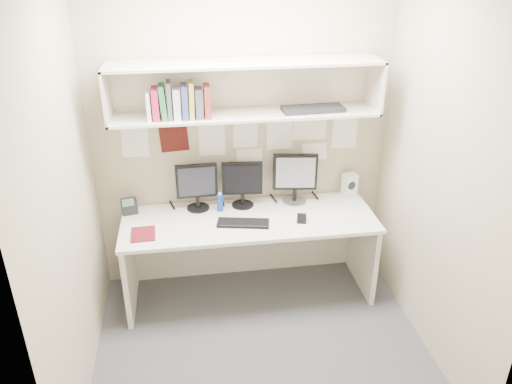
{
  "coord_description": "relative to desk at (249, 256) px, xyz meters",
  "views": [
    {
      "loc": [
        -0.46,
        -2.78,
        2.65
      ],
      "look_at": [
        0.01,
        0.35,
        1.1
      ],
      "focal_mm": 35.0,
      "sensor_mm": 36.0,
      "label": 1
    }
  ],
  "objects": [
    {
      "name": "maroon_notebook",
      "position": [
        -0.82,
        -0.15,
        0.37
      ],
      "size": [
        0.19,
        0.22,
        0.01
      ],
      "primitive_type": "cube",
      "rotation": [
        0.0,
        0.0,
        0.04
      ],
      "color": "#5C0F1B",
      "rests_on": "desk"
    },
    {
      "name": "pinned_papers",
      "position": [
        0.0,
        0.34,
        0.88
      ],
      "size": [
        1.92,
        0.01,
        0.48
      ],
      "primitive_type": null,
      "color": "white",
      "rests_on": "wall_back"
    },
    {
      "name": "wall_left",
      "position": [
        -1.2,
        -0.65,
        0.93
      ],
      "size": [
        0.02,
        2.0,
        2.6
      ],
      "primitive_type": "cube",
      "color": "tan",
      "rests_on": "ground"
    },
    {
      "name": "overhead_hutch",
      "position": [
        0.0,
        0.21,
        1.35
      ],
      "size": [
        2.0,
        0.38,
        0.4
      ],
      "color": "beige",
      "rests_on": "wall_back"
    },
    {
      "name": "blue_bottle",
      "position": [
        -0.22,
        0.15,
        0.44
      ],
      "size": [
        0.05,
        0.05,
        0.16
      ],
      "color": "#162D99",
      "rests_on": "desk"
    },
    {
      "name": "wall_front",
      "position": [
        0.0,
        -1.65,
        0.93
      ],
      "size": [
        2.4,
        0.02,
        2.6
      ],
      "primitive_type": "cube",
      "color": "tan",
      "rests_on": "ground"
    },
    {
      "name": "wall_back",
      "position": [
        0.0,
        0.35,
        0.93
      ],
      "size": [
        2.4,
        0.02,
        2.6
      ],
      "primitive_type": "cube",
      "color": "tan",
      "rests_on": "ground"
    },
    {
      "name": "monitor_right",
      "position": [
        0.41,
        0.22,
        0.6
      ],
      "size": [
        0.37,
        0.2,
        0.43
      ],
      "rotation": [
        0.0,
        0.0,
        -0.14
      ],
      "color": "#A5A5AA",
      "rests_on": "desk"
    },
    {
      "name": "mouse",
      "position": [
        0.4,
        -0.11,
        0.38
      ],
      "size": [
        0.1,
        0.13,
        0.03
      ],
      "primitive_type": "cube",
      "rotation": [
        0.0,
        0.0,
        -0.24
      ],
      "color": "black",
      "rests_on": "desk"
    },
    {
      "name": "book_stack",
      "position": [
        -0.49,
        0.1,
        1.29
      ],
      "size": [
        0.45,
        0.17,
        0.27
      ],
      "color": "white",
      "rests_on": "overhead_hutch"
    },
    {
      "name": "wall_right",
      "position": [
        1.2,
        -0.65,
        0.93
      ],
      "size": [
        0.02,
        2.0,
        2.6
      ],
      "primitive_type": "cube",
      "color": "tan",
      "rests_on": "ground"
    },
    {
      "name": "floor",
      "position": [
        0.0,
        -0.65,
        -0.37
      ],
      "size": [
        2.4,
        2.0,
        0.01
      ],
      "primitive_type": "cube",
      "color": "#414145",
      "rests_on": "ground"
    },
    {
      "name": "hutch_tray",
      "position": [
        0.51,
        0.12,
        1.19
      ],
      "size": [
        0.48,
        0.2,
        0.03
      ],
      "primitive_type": "cube",
      "rotation": [
        0.0,
        0.0,
        0.05
      ],
      "color": "black",
      "rests_on": "overhead_hutch"
    },
    {
      "name": "desk",
      "position": [
        0.0,
        0.0,
        0.0
      ],
      "size": [
        2.0,
        0.7,
        0.73
      ],
      "color": "silver",
      "rests_on": "floor"
    },
    {
      "name": "desk_phone",
      "position": [
        -0.94,
        0.22,
        0.42
      ],
      "size": [
        0.14,
        0.13,
        0.15
      ],
      "rotation": [
        0.0,
        0.0,
        0.2
      ],
      "color": "black",
      "rests_on": "desk"
    },
    {
      "name": "monitor_left",
      "position": [
        -0.39,
        0.22,
        0.58
      ],
      "size": [
        0.33,
        0.18,
        0.39
      ],
      "rotation": [
        0.0,
        0.0,
        0.04
      ],
      "color": "black",
      "rests_on": "desk"
    },
    {
      "name": "keyboard",
      "position": [
        -0.06,
        -0.1,
        0.37
      ],
      "size": [
        0.42,
        0.22,
        0.02
      ],
      "primitive_type": "cube",
      "rotation": [
        0.0,
        0.0,
        -0.2
      ],
      "color": "black",
      "rests_on": "desk"
    },
    {
      "name": "monitor_center",
      "position": [
        -0.03,
        0.22,
        0.58
      ],
      "size": [
        0.33,
        0.18,
        0.38
      ],
      "rotation": [
        0.0,
        0.0,
        -0.08
      ],
      "color": "black",
      "rests_on": "desk"
    },
    {
      "name": "speaker",
      "position": [
        0.9,
        0.25,
        0.47
      ],
      "size": [
        0.13,
        0.13,
        0.21
      ],
      "rotation": [
        0.0,
        0.0,
        0.25
      ],
      "color": "silver",
      "rests_on": "desk"
    }
  ]
}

